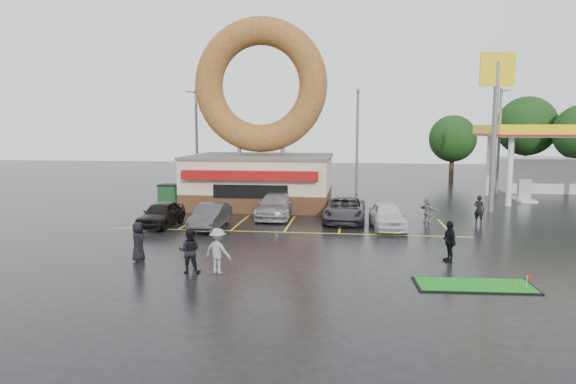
# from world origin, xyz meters

# --- Properties ---
(ground) EXTENTS (120.00, 120.00, 0.00)m
(ground) POSITION_xyz_m (0.00, 0.00, 0.00)
(ground) COLOR black
(ground) RESTS_ON ground
(donut_shop) EXTENTS (10.20, 8.70, 13.50)m
(donut_shop) POSITION_xyz_m (-3.00, 12.97, 4.46)
(donut_shop) COLOR #472B19
(donut_shop) RESTS_ON ground
(gas_station) EXTENTS (12.30, 13.65, 5.90)m
(gas_station) POSITION_xyz_m (20.00, 20.94, 3.70)
(gas_station) COLOR silver
(gas_station) RESTS_ON ground
(shell_sign) EXTENTS (2.20, 0.36, 10.60)m
(shell_sign) POSITION_xyz_m (13.00, 12.00, 7.38)
(shell_sign) COLOR slate
(shell_sign) RESTS_ON ground
(streetlight_left) EXTENTS (0.40, 2.21, 9.00)m
(streetlight_left) POSITION_xyz_m (-10.00, 19.92, 4.78)
(streetlight_left) COLOR slate
(streetlight_left) RESTS_ON ground
(streetlight_mid) EXTENTS (0.40, 2.21, 9.00)m
(streetlight_mid) POSITION_xyz_m (4.00, 20.92, 4.78)
(streetlight_mid) COLOR slate
(streetlight_mid) RESTS_ON ground
(streetlight_right) EXTENTS (0.40, 2.21, 9.00)m
(streetlight_right) POSITION_xyz_m (16.00, 21.92, 4.78)
(streetlight_right) COLOR slate
(streetlight_right) RESTS_ON ground
(tree_far_c) EXTENTS (6.30, 6.30, 9.00)m
(tree_far_c) POSITION_xyz_m (22.00, 34.00, 5.84)
(tree_far_c) COLOR #332114
(tree_far_c) RESTS_ON ground
(tree_far_d) EXTENTS (4.90, 4.90, 7.00)m
(tree_far_d) POSITION_xyz_m (14.00, 32.00, 4.53)
(tree_far_d) COLOR #332114
(tree_far_d) RESTS_ON ground
(car_black) EXTENTS (1.84, 4.28, 1.44)m
(car_black) POSITION_xyz_m (-7.29, 4.23, 0.72)
(car_black) COLOR black
(car_black) RESTS_ON ground
(car_dgrey) EXTENTS (1.55, 4.24, 1.39)m
(car_dgrey) POSITION_xyz_m (-4.26, 3.93, 0.69)
(car_dgrey) COLOR #333235
(car_dgrey) RESTS_ON ground
(car_silver) EXTENTS (2.21, 5.27, 1.52)m
(car_silver) POSITION_xyz_m (-1.17, 8.00, 0.76)
(car_silver) COLOR #939398
(car_silver) RESTS_ON ground
(car_grey) EXTENTS (2.58, 5.35, 1.47)m
(car_grey) POSITION_xyz_m (3.22, 7.04, 0.73)
(car_grey) COLOR #313033
(car_grey) RESTS_ON ground
(car_white) EXTENTS (2.19, 4.54, 1.50)m
(car_white) POSITION_xyz_m (5.65, 5.14, 0.75)
(car_white) COLOR silver
(car_white) RESTS_ON ground
(person_blue) EXTENTS (0.65, 0.54, 1.53)m
(person_blue) POSITION_xyz_m (-2.73, -4.43, 0.77)
(person_blue) COLOR navy
(person_blue) RESTS_ON ground
(person_blackjkt) EXTENTS (0.94, 0.78, 1.77)m
(person_blackjkt) POSITION_xyz_m (-2.62, -4.87, 0.88)
(person_blackjkt) COLOR black
(person_blackjkt) RESTS_ON ground
(person_hoodie) EXTENTS (1.31, 1.01, 1.78)m
(person_hoodie) POSITION_xyz_m (-1.50, -4.77, 0.89)
(person_hoodie) COLOR gray
(person_hoodie) RESTS_ON ground
(person_bystander) EXTENTS (0.75, 0.95, 1.70)m
(person_bystander) POSITION_xyz_m (-5.34, -3.46, 0.85)
(person_bystander) COLOR black
(person_bystander) RESTS_ON ground
(person_cameraman) EXTENTS (0.67, 1.10, 1.75)m
(person_cameraman) POSITION_xyz_m (7.82, -1.78, 0.88)
(person_cameraman) COLOR black
(person_cameraman) RESTS_ON ground
(person_walker_near) EXTENTS (1.20, 1.45, 1.56)m
(person_walker_near) POSITION_xyz_m (8.18, 7.29, 0.78)
(person_walker_near) COLOR gray
(person_walker_near) RESTS_ON ground
(person_walker_far) EXTENTS (0.74, 0.66, 1.70)m
(person_walker_far) POSITION_xyz_m (11.17, 7.43, 0.85)
(person_walker_far) COLOR black
(person_walker_far) RESTS_ON ground
(dumpster) EXTENTS (1.87, 1.30, 1.30)m
(dumpster) POSITION_xyz_m (-10.05, 13.56, 0.65)
(dumpster) COLOR #1A4523
(dumpster) RESTS_ON ground
(putting_green) EXTENTS (4.28, 2.02, 0.53)m
(putting_green) POSITION_xyz_m (8.11, -5.23, 0.03)
(putting_green) COLOR black
(putting_green) RESTS_ON ground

